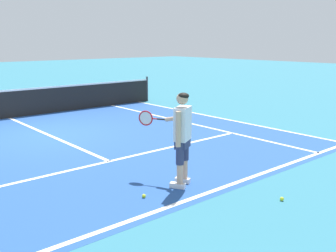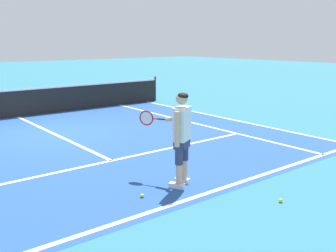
% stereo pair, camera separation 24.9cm
% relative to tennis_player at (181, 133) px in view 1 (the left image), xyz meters
% --- Properties ---
extents(ground_plane, '(80.00, 80.00, 0.00)m').
position_rel_tennis_player_xyz_m(ground_plane, '(-0.24, 5.36, -0.99)').
color(ground_plane, teal).
extents(court_inner_surface, '(10.98, 9.46, 0.00)m').
position_rel_tennis_player_xyz_m(court_inner_surface, '(-0.24, 3.95, -0.99)').
color(court_inner_surface, '#234C93').
rests_on(court_inner_surface, ground).
extents(line_baseline, '(10.98, 0.10, 0.01)m').
position_rel_tennis_player_xyz_m(line_baseline, '(-0.24, -0.58, -0.99)').
color(line_baseline, white).
rests_on(line_baseline, ground).
extents(line_service, '(8.23, 0.10, 0.01)m').
position_rel_tennis_player_xyz_m(line_service, '(-0.24, 2.08, -0.99)').
color(line_service, white).
rests_on(line_service, ground).
extents(line_centre_service, '(0.10, 6.40, 0.01)m').
position_rel_tennis_player_xyz_m(line_centre_service, '(-0.24, 5.28, -0.99)').
color(line_centre_service, white).
rests_on(line_centre_service, ground).
extents(line_singles_right, '(0.10, 9.06, 0.01)m').
position_rel_tennis_player_xyz_m(line_singles_right, '(3.88, 3.95, -0.99)').
color(line_singles_right, white).
rests_on(line_singles_right, ground).
extents(line_doubles_right, '(0.10, 9.06, 0.01)m').
position_rel_tennis_player_xyz_m(line_doubles_right, '(5.25, 3.95, -0.99)').
color(line_doubles_right, white).
rests_on(line_doubles_right, ground).
extents(tennis_net, '(11.96, 0.08, 1.07)m').
position_rel_tennis_player_xyz_m(tennis_net, '(-0.24, 8.48, -0.49)').
color(tennis_net, '#333338').
rests_on(tennis_net, ground).
extents(tennis_player, '(0.55, 1.23, 1.71)m').
position_rel_tennis_player_xyz_m(tennis_player, '(0.00, 0.00, 0.00)').
color(tennis_player, white).
rests_on(tennis_player, ground).
extents(tennis_ball_near_feet, '(0.07, 0.07, 0.07)m').
position_rel_tennis_player_xyz_m(tennis_ball_near_feet, '(0.80, -1.61, -0.96)').
color(tennis_ball_near_feet, '#CCE02D').
rests_on(tennis_ball_near_feet, ground).
extents(tennis_ball_by_baseline, '(0.07, 0.07, 0.07)m').
position_rel_tennis_player_xyz_m(tennis_ball_by_baseline, '(-0.87, -0.03, -0.96)').
color(tennis_ball_by_baseline, '#CCE02D').
rests_on(tennis_ball_by_baseline, ground).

